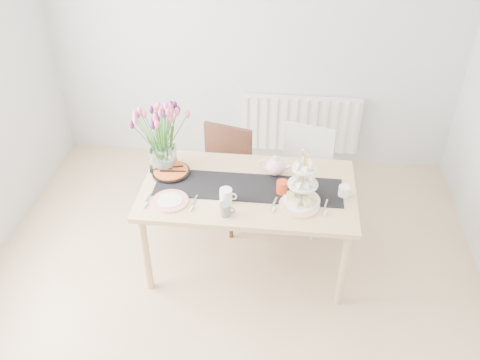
# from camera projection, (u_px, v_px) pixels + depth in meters

# --- Properties ---
(room_shell) EXTENTS (4.50, 4.50, 4.50)m
(room_shell) POSITION_uv_depth(u_px,v_px,m) (219.00, 178.00, 2.96)
(room_shell) COLOR tan
(room_shell) RESTS_ON ground
(radiator) EXTENTS (1.20, 0.08, 0.60)m
(radiator) POSITION_uv_depth(u_px,v_px,m) (300.00, 124.00, 5.18)
(radiator) COLOR white
(radiator) RESTS_ON room_shell
(dining_table) EXTENTS (1.60, 0.90, 0.75)m
(dining_table) POSITION_uv_depth(u_px,v_px,m) (248.00, 196.00, 3.85)
(dining_table) COLOR tan
(dining_table) RESTS_ON ground
(chair_brown) EXTENTS (0.53, 0.53, 0.88)m
(chair_brown) POSITION_uv_depth(u_px,v_px,m) (223.00, 169.00, 4.42)
(chair_brown) COLOR #351B13
(chair_brown) RESTS_ON ground
(chair_white) EXTENTS (0.54, 0.54, 0.89)m
(chair_white) POSITION_uv_depth(u_px,v_px,m) (304.00, 170.00, 4.39)
(chair_white) COLOR silver
(chair_white) RESTS_ON ground
(table_runner) EXTENTS (1.40, 0.35, 0.01)m
(table_runner) POSITION_uv_depth(u_px,v_px,m) (248.00, 187.00, 3.80)
(table_runner) COLOR black
(table_runner) RESTS_ON dining_table
(tulip_vase) EXTENTS (0.66, 0.66, 0.56)m
(tulip_vase) POSITION_uv_depth(u_px,v_px,m) (160.00, 128.00, 3.80)
(tulip_vase) COLOR silver
(tulip_vase) RESTS_ON dining_table
(cake_stand) EXTENTS (0.27, 0.27, 0.40)m
(cake_stand) POSITION_uv_depth(u_px,v_px,m) (302.00, 188.00, 3.60)
(cake_stand) COLOR gold
(cake_stand) RESTS_ON dining_table
(teapot) EXTENTS (0.29, 0.26, 0.16)m
(teapot) POSITION_uv_depth(u_px,v_px,m) (275.00, 166.00, 3.89)
(teapot) COLOR white
(teapot) RESTS_ON dining_table
(cream_jug) EXTENTS (0.10, 0.10, 0.08)m
(cream_jug) POSITION_uv_depth(u_px,v_px,m) (344.00, 191.00, 3.70)
(cream_jug) COLOR white
(cream_jug) RESTS_ON dining_table
(tart_tin) EXTENTS (0.30, 0.30, 0.04)m
(tart_tin) POSITION_uv_depth(u_px,v_px,m) (171.00, 172.00, 3.94)
(tart_tin) COLOR black
(tart_tin) RESTS_ON dining_table
(mug_grey) EXTENTS (0.09, 0.09, 0.10)m
(mug_grey) POSITION_uv_depth(u_px,v_px,m) (225.00, 209.00, 3.52)
(mug_grey) COLOR slate
(mug_grey) RESTS_ON dining_table
(mug_white) EXTENTS (0.10, 0.10, 0.11)m
(mug_white) POSITION_uv_depth(u_px,v_px,m) (226.00, 196.00, 3.63)
(mug_white) COLOR white
(mug_white) RESTS_ON dining_table
(mug_orange) EXTENTS (0.12, 0.12, 0.10)m
(mug_orange) POSITION_uv_depth(u_px,v_px,m) (282.00, 187.00, 3.72)
(mug_orange) COLOR red
(mug_orange) RESTS_ON dining_table
(plate_left) EXTENTS (0.30, 0.30, 0.01)m
(plate_left) POSITION_uv_depth(u_px,v_px,m) (170.00, 201.00, 3.66)
(plate_left) COLOR silver
(plate_left) RESTS_ON dining_table
(plate_right) EXTENTS (0.35, 0.35, 0.02)m
(plate_right) POSITION_uv_depth(u_px,v_px,m) (299.00, 205.00, 3.62)
(plate_right) COLOR silver
(plate_right) RESTS_ON dining_table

